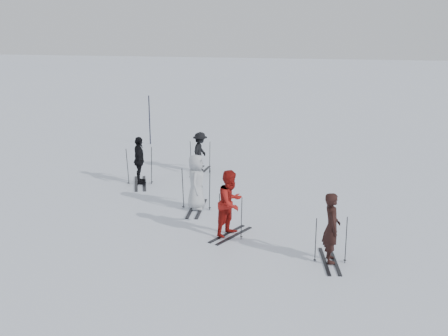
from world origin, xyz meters
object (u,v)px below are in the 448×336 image
(skier_uphill_left, at_px, (139,161))
(skier_uphill_far, at_px, (200,153))
(skier_near_dark, at_px, (331,229))
(skier_red, at_px, (231,204))
(skier_grey, at_px, (196,183))
(piste_marker, at_px, (150,120))

(skier_uphill_left, xyz_separation_m, skier_uphill_far, (1.73, 1.93, -0.08))
(skier_uphill_far, bearing_deg, skier_near_dark, -141.67)
(skier_red, height_order, skier_grey, skier_red)
(skier_grey, relative_size, skier_uphill_far, 1.13)
(skier_uphill_left, height_order, piste_marker, piste_marker)
(skier_near_dark, bearing_deg, skier_uphill_left, 42.35)
(skier_grey, height_order, piste_marker, piste_marker)
(piste_marker, bearing_deg, skier_uphill_far, -51.49)
(skier_red, relative_size, skier_grey, 1.06)
(skier_uphill_far, bearing_deg, skier_uphill_left, 142.52)
(skier_red, relative_size, piste_marker, 0.81)
(skier_grey, height_order, skier_uphill_left, skier_grey)
(skier_near_dark, distance_m, skier_red, 2.92)
(skier_grey, xyz_separation_m, piste_marker, (-4.14, 8.30, 0.27))
(piste_marker, bearing_deg, skier_uphill_left, -75.45)
(skier_red, relative_size, skier_uphill_left, 1.08)
(piste_marker, bearing_deg, skier_red, -61.51)
(skier_grey, bearing_deg, skier_uphill_far, 7.51)
(skier_uphill_left, height_order, skier_uphill_far, skier_uphill_left)
(skier_near_dark, relative_size, piste_marker, 0.77)
(skier_uphill_left, bearing_deg, skier_near_dark, -147.92)
(skier_grey, distance_m, skier_uphill_left, 3.37)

